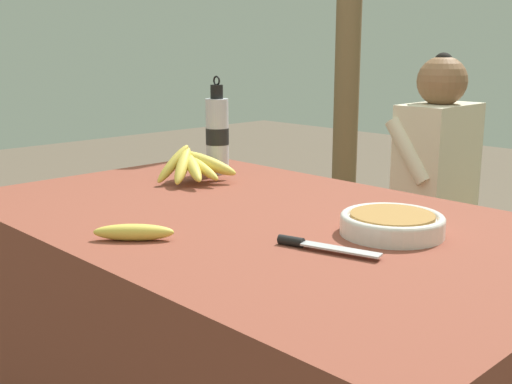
% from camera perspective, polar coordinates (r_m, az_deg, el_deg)
% --- Properties ---
extents(market_counter, '(1.50, 0.94, 0.74)m').
position_cam_1_polar(market_counter, '(1.69, 0.10, -14.22)').
color(market_counter, brown).
rests_on(market_counter, ground_plane).
extents(banana_bunch_ripe, '(0.18, 0.25, 0.12)m').
position_cam_1_polar(banana_bunch_ripe, '(1.92, -5.33, 2.51)').
color(banana_bunch_ripe, '#4C381E').
rests_on(banana_bunch_ripe, market_counter).
extents(serving_bowl, '(0.23, 0.23, 0.05)m').
position_cam_1_polar(serving_bowl, '(1.42, 12.00, -2.68)').
color(serving_bowl, white).
rests_on(serving_bowl, market_counter).
extents(water_bottle, '(0.07, 0.07, 0.31)m').
position_cam_1_polar(water_bottle, '(2.05, -3.46, 5.16)').
color(water_bottle, silver).
rests_on(water_bottle, market_counter).
extents(loose_banana_front, '(0.14, 0.15, 0.04)m').
position_cam_1_polar(loose_banana_front, '(1.37, -10.82, -3.53)').
color(loose_banana_front, '#E0C64C').
rests_on(loose_banana_front, market_counter).
extents(knife, '(0.22, 0.08, 0.02)m').
position_cam_1_polar(knife, '(1.30, 5.09, -4.68)').
color(knife, '#BCBCC1').
rests_on(knife, market_counter).
extents(wooden_bench, '(1.76, 0.32, 0.42)m').
position_cam_1_polar(wooden_bench, '(2.61, 19.42, -5.24)').
color(wooden_bench, brown).
rests_on(wooden_bench, ground_plane).
extents(seated_vendor, '(0.40, 0.39, 1.11)m').
position_cam_1_polar(seated_vendor, '(2.62, 14.86, 1.52)').
color(seated_vendor, '#473828').
rests_on(seated_vendor, ground_plane).
extents(support_post_near, '(0.13, 0.13, 2.58)m').
position_cam_1_polar(support_post_near, '(3.32, 8.27, 15.45)').
color(support_post_near, brown).
rests_on(support_post_near, ground_plane).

